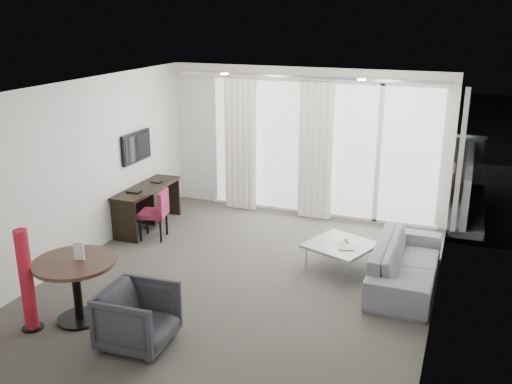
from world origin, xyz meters
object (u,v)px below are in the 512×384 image
(sofa, at_px, (406,263))
(red_lamp, at_px, (27,281))
(tub_armchair, at_px, (138,317))
(round_table, at_px, (77,291))
(coffee_table, at_px, (340,256))
(rattan_chair_a, at_px, (342,183))
(rattan_chair_b, at_px, (438,183))
(desk_chair, at_px, (153,214))
(desk, at_px, (148,207))

(sofa, bearing_deg, red_lamp, 124.97)
(red_lamp, distance_m, tub_armchair, 1.38)
(sofa, bearing_deg, round_table, 124.02)
(round_table, xyz_separation_m, coffee_table, (2.56, 2.51, -0.19))
(sofa, relative_size, rattan_chair_a, 2.64)
(round_table, relative_size, coffee_table, 1.15)
(tub_armchair, relative_size, rattan_chair_b, 0.97)
(coffee_table, bearing_deg, desk_chair, 179.13)
(desk_chair, distance_m, sofa, 3.99)
(desk, bearing_deg, red_lamp, -82.20)
(coffee_table, height_order, sofa, sofa)
(desk, relative_size, tub_armchair, 2.01)
(desk_chair, relative_size, coffee_table, 0.97)
(rattan_chair_a, xyz_separation_m, rattan_chair_b, (1.72, 0.64, 0.00))
(desk, xyz_separation_m, red_lamp, (0.45, -3.31, 0.26))
(desk, relative_size, round_table, 1.57)
(desk, bearing_deg, tub_armchair, -60.36)
(rattan_chair_b, bearing_deg, rattan_chair_a, -152.71)
(rattan_chair_a, bearing_deg, desk, -153.20)
(tub_armchair, height_order, rattan_chair_a, rattan_chair_a)
(round_table, height_order, rattan_chair_a, rattan_chair_a)
(desk, height_order, rattan_chair_b, rattan_chair_b)
(tub_armchair, distance_m, rattan_chair_a, 5.72)
(sofa, distance_m, rattan_chair_b, 3.72)
(red_lamp, xyz_separation_m, tub_armchair, (1.34, 0.15, -0.27))
(desk, height_order, coffee_table, desk)
(desk_chair, height_order, sofa, desk_chair)
(round_table, relative_size, tub_armchair, 1.28)
(round_table, distance_m, tub_armchair, 0.98)
(desk_chair, xyz_separation_m, rattan_chair_b, (4.13, 3.52, -0.02))
(red_lamp, bearing_deg, desk, 97.80)
(tub_armchair, bearing_deg, sofa, -47.52)
(sofa, height_order, rattan_chair_a, rattan_chair_a)
(red_lamp, xyz_separation_m, rattan_chair_b, (4.02, 6.43, -0.23))
(coffee_table, distance_m, rattan_chair_a, 3.00)
(red_lamp, relative_size, tub_armchair, 1.64)
(coffee_table, bearing_deg, red_lamp, -135.89)
(tub_armchair, height_order, rattan_chair_b, rattan_chair_b)
(desk_chair, relative_size, tub_armchair, 1.08)
(desk, distance_m, coffee_table, 3.44)
(desk, height_order, round_table, round_table)
(red_lamp, height_order, coffee_table, red_lamp)
(rattan_chair_a, bearing_deg, red_lamp, -126.83)
(tub_armchair, xyz_separation_m, rattan_chair_b, (2.68, 6.28, 0.04))
(round_table, bearing_deg, tub_armchair, -12.13)
(rattan_chair_a, bearing_deg, sofa, -78.04)
(red_lamp, height_order, rattan_chair_b, red_lamp)
(round_table, bearing_deg, desk_chair, 100.98)
(desk_chair, height_order, round_table, desk_chair)
(round_table, distance_m, red_lamp, 0.58)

